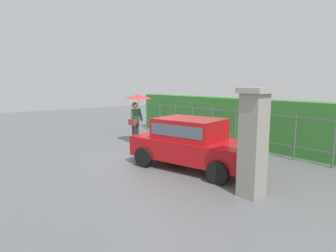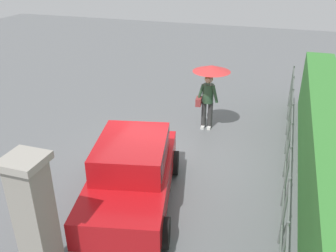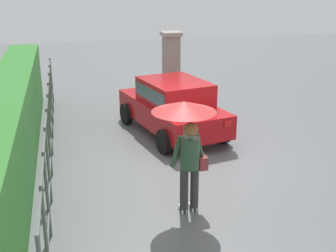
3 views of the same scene
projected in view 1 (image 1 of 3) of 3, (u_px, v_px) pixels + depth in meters
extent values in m
plane|color=slate|center=(157.00, 156.00, 9.98)|extent=(40.00, 40.00, 0.00)
cube|color=#B71116|center=(194.00, 149.00, 8.58)|extent=(3.97, 2.42, 0.60)
cube|color=#B71116|center=(190.00, 128.00, 8.58)|extent=(2.17, 1.82, 0.60)
cube|color=#4C5B66|center=(190.00, 128.00, 8.58)|extent=(2.03, 1.81, 0.33)
cylinder|color=black|center=(244.00, 159.00, 8.53)|extent=(0.62, 0.31, 0.60)
cylinder|color=black|center=(218.00, 173.00, 7.21)|extent=(0.62, 0.31, 0.60)
cylinder|color=black|center=(176.00, 147.00, 10.03)|extent=(0.62, 0.31, 0.60)
cylinder|color=black|center=(143.00, 157.00, 8.71)|extent=(0.62, 0.31, 0.60)
cube|color=red|center=(157.00, 135.00, 10.11)|extent=(0.10, 0.21, 0.16)
cube|color=red|center=(135.00, 139.00, 9.24)|extent=(0.10, 0.21, 0.16)
cylinder|color=#333333|center=(137.00, 132.00, 12.35)|extent=(0.15, 0.15, 0.86)
cylinder|color=#333333|center=(134.00, 133.00, 12.21)|extent=(0.15, 0.15, 0.86)
cube|color=white|center=(138.00, 141.00, 12.37)|extent=(0.26, 0.10, 0.08)
cube|color=white|center=(135.00, 142.00, 12.22)|extent=(0.26, 0.10, 0.08)
cylinder|color=#2D4C33|center=(135.00, 116.00, 12.17)|extent=(0.34, 0.34, 0.58)
sphere|color=#DBAD89|center=(135.00, 106.00, 12.11)|extent=(0.22, 0.22, 0.22)
sphere|color=olive|center=(135.00, 105.00, 12.13)|extent=(0.25, 0.25, 0.25)
cylinder|color=#2D4C33|center=(141.00, 115.00, 12.27)|extent=(0.11, 0.23, 0.56)
cylinder|color=#2D4C33|center=(132.00, 116.00, 11.96)|extent=(0.11, 0.23, 0.56)
cylinder|color=#B2B2B7|center=(138.00, 108.00, 12.11)|extent=(0.02, 0.02, 0.77)
cone|color=red|center=(138.00, 96.00, 12.04)|extent=(1.12, 1.12, 0.18)
cube|color=maroon|center=(132.00, 122.00, 11.94)|extent=(0.35, 0.19, 0.24)
cube|color=gray|center=(253.00, 146.00, 6.31)|extent=(0.48, 0.48, 2.30)
cube|color=#9E998E|center=(255.00, 91.00, 6.13)|extent=(0.60, 0.60, 0.12)
cylinder|color=#59605B|center=(147.00, 116.00, 15.76)|extent=(0.05, 0.05, 1.50)
cylinder|color=#59605B|center=(160.00, 118.00, 14.85)|extent=(0.05, 0.05, 1.50)
cylinder|color=#59605B|center=(175.00, 120.00, 13.95)|extent=(0.05, 0.05, 1.50)
cylinder|color=#59605B|center=(192.00, 123.00, 13.04)|extent=(0.05, 0.05, 1.50)
cylinder|color=#59605B|center=(212.00, 126.00, 12.13)|extent=(0.05, 0.05, 1.50)
cylinder|color=#59605B|center=(235.00, 129.00, 11.23)|extent=(0.05, 0.05, 1.50)
cylinder|color=#59605B|center=(263.00, 133.00, 10.32)|extent=(0.05, 0.05, 1.50)
cylinder|color=#59605B|center=(295.00, 138.00, 9.42)|extent=(0.05, 0.05, 1.50)
cylinder|color=#59605B|center=(334.00, 144.00, 8.51)|extent=(0.05, 0.05, 1.50)
cube|color=#59605B|center=(224.00, 111.00, 11.58)|extent=(10.72, 0.03, 0.04)
cube|color=#59605B|center=(223.00, 134.00, 11.73)|extent=(10.72, 0.03, 0.04)
cube|color=#387F33|center=(236.00, 121.00, 12.15)|extent=(11.72, 0.90, 1.90)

